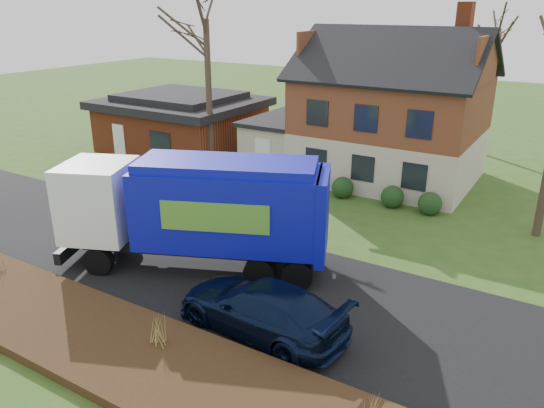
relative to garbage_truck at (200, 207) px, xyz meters
The scene contains 10 objects.
ground 2.39m from the garbage_truck, ahead, with size 120.00×120.00×0.00m, color #2C511B.
road 2.38m from the garbage_truck, ahead, with size 80.00×7.00×0.02m, color black.
mulch_verge 5.76m from the garbage_truck, 89.44° to the right, with size 80.00×3.50×0.30m, color black.
main_house 14.09m from the garbage_truck, 83.68° to the left, with size 12.95×8.95×9.26m.
ranch_house 17.67m from the garbage_truck, 132.59° to the left, with size 9.80×8.20×3.70m.
garbage_truck is the anchor object (origin of this frame).
silver_sedan 7.84m from the garbage_truck, 138.05° to the left, with size 1.62×4.64×1.53m, color #B6BBBF.
navy_wagon 4.93m from the garbage_truck, 29.81° to the right, with size 2.20×5.42×1.57m, color black.
tree_back 23.63m from the garbage_truck, 75.86° to the left, with size 3.34×3.34×10.57m.
grass_clump_mid 5.46m from the garbage_truck, 64.99° to the right, with size 0.34×0.28×0.96m.
Camera 1 is at (11.28, -13.66, 9.16)m, focal length 35.00 mm.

